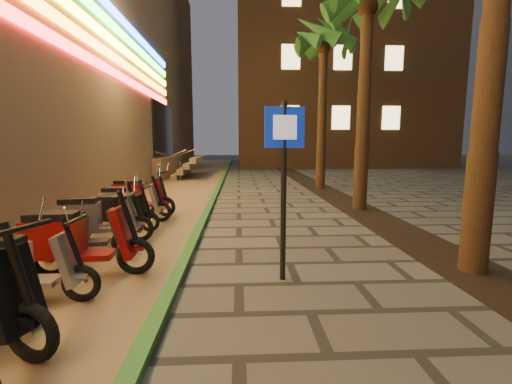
{
  "coord_description": "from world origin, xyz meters",
  "views": [
    {
      "loc": [
        0.01,
        -2.88,
        1.95
      ],
      "look_at": [
        0.28,
        2.44,
        1.2
      ],
      "focal_mm": 24.0,
      "sensor_mm": 36.0,
      "label": 1
    }
  ],
  "objects": [
    {
      "name": "scooter_6",
      "position": [
        -2.4,
        2.08,
        0.55
      ],
      "size": [
        1.81,
        0.63,
        1.27
      ],
      "rotation": [
        0.0,
        0.0,
        0.06
      ],
      "color": "black",
      "rests_on": "ground"
    },
    {
      "name": "scooter_5",
      "position": [
        -2.68,
        1.24,
        0.47
      ],
      "size": [
        1.53,
        0.54,
        1.09
      ],
      "rotation": [
        0.0,
        0.0,
        0.01
      ],
      "color": "black",
      "rests_on": "ground"
    },
    {
      "name": "scooter_11",
      "position": [
        -2.79,
        6.53,
        0.55
      ],
      "size": [
        1.78,
        0.9,
        1.26
      ],
      "rotation": [
        0.0,
        0.0,
        -0.27
      ],
      "color": "black",
      "rests_on": "ground"
    },
    {
      "name": "green_curb",
      "position": [
        -0.9,
        10.0,
        0.05
      ],
      "size": [
        0.18,
        60.0,
        0.1
      ],
      "primitive_type": "cube",
      "color": "#2A702A",
      "rests_on": "ground"
    },
    {
      "name": "apartment_block",
      "position": [
        9.0,
        32.0,
        12.5
      ],
      "size": [
        18.0,
        16.06,
        25.0
      ],
      "color": "brown",
      "rests_on": "ground"
    },
    {
      "name": "scooter_7",
      "position": [
        -2.7,
        2.96,
        0.45
      ],
      "size": [
        1.48,
        0.58,
        1.04
      ],
      "rotation": [
        0.0,
        0.0,
        0.13
      ],
      "color": "black",
      "rests_on": "ground"
    },
    {
      "name": "palm_c",
      "position": [
        3.6,
        7.0,
        5.73
      ],
      "size": [
        2.97,
        3.02,
        6.91
      ],
      "color": "#472D19",
      "rests_on": "ground"
    },
    {
      "name": "palm_d",
      "position": [
        3.6,
        12.0,
        5.94
      ],
      "size": [
        2.97,
        3.02,
        7.16
      ],
      "color": "#472D19",
      "rests_on": "ground"
    },
    {
      "name": "scooter_10",
      "position": [
        -2.74,
        5.59,
        0.51
      ],
      "size": [
        1.67,
        0.63,
        1.17
      ],
      "rotation": [
        0.0,
        0.0,
        0.11
      ],
      "color": "black",
      "rests_on": "ground"
    },
    {
      "name": "parking_strip",
      "position": [
        -2.6,
        10.0,
        0.01
      ],
      "size": [
        3.4,
        60.0,
        0.01
      ],
      "primitive_type": "cube",
      "color": "#8C7251",
      "rests_on": "ground"
    },
    {
      "name": "pedestrian_sign",
      "position": [
        0.63,
        1.83,
        1.64
      ],
      "size": [
        0.56,
        0.11,
        2.53
      ],
      "rotation": [
        0.0,
        0.0,
        0.12
      ],
      "color": "black",
      "rests_on": "ground"
    },
    {
      "name": "scooter_8",
      "position": [
        -2.78,
        3.73,
        0.53
      ],
      "size": [
        1.73,
        0.76,
        1.22
      ],
      "rotation": [
        0.0,
        0.0,
        0.19
      ],
      "color": "black",
      "rests_on": "ground"
    },
    {
      "name": "planting_strip",
      "position": [
        3.6,
        5.0,
        0.01
      ],
      "size": [
        1.2,
        40.0,
        0.02
      ],
      "primitive_type": "cube",
      "color": "black",
      "rests_on": "ground"
    },
    {
      "name": "scooter_9",
      "position": [
        -2.7,
        4.72,
        0.46
      ],
      "size": [
        1.49,
        0.52,
        1.05
      ],
      "rotation": [
        0.0,
        0.0,
        -0.04
      ],
      "color": "black",
      "rests_on": "ground"
    },
    {
      "name": "ground",
      "position": [
        0.0,
        0.0,
        0.0
      ],
      "size": [
        120.0,
        120.0,
        0.0
      ],
      "primitive_type": "plane",
      "color": "#474442",
      "rests_on": "ground"
    }
  ]
}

